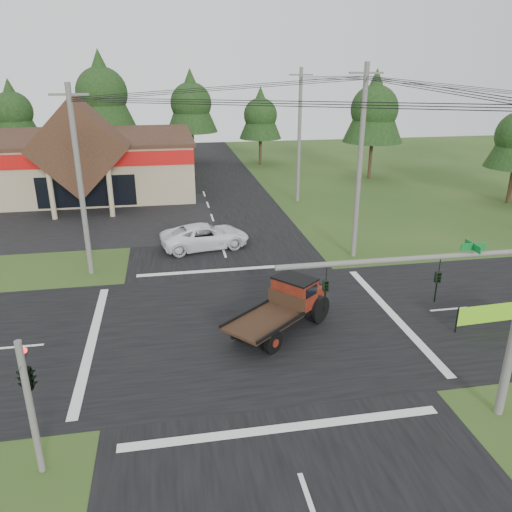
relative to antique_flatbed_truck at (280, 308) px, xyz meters
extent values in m
plane|color=#254318|center=(-1.26, 0.62, -1.16)|extent=(120.00, 120.00, 0.00)
cube|color=black|center=(-1.26, 0.62, -1.15)|extent=(12.00, 120.00, 0.02)
cube|color=black|center=(-1.26, 0.62, -1.15)|extent=(120.00, 12.00, 0.02)
cube|color=black|center=(-15.26, 19.62, -1.14)|extent=(28.00, 14.00, 0.02)
cube|color=tan|center=(-17.26, 30.62, 1.34)|extent=(30.00, 15.00, 5.00)
cube|color=#342315|center=(-17.26, 30.62, 3.89)|extent=(30.40, 15.40, 0.30)
cube|color=#980D0B|center=(-17.26, 23.07, 2.94)|extent=(30.00, 0.12, 1.20)
cube|color=#342315|center=(-11.26, 22.12, 4.14)|extent=(7.78, 4.00, 7.78)
cylinder|color=tan|center=(-13.46, 20.42, 0.84)|extent=(0.40, 0.40, 4.00)
cylinder|color=tan|center=(-9.06, 20.42, 0.84)|extent=(0.40, 0.40, 4.00)
cube|color=black|center=(-11.26, 23.10, 0.34)|extent=(8.00, 0.08, 2.60)
cylinder|color=#595651|center=(2.24, -6.88, 4.84)|extent=(8.00, 0.16, 0.16)
imported|color=black|center=(3.24, -6.88, 3.84)|extent=(0.16, 0.20, 1.00)
imported|color=black|center=(-0.26, -6.88, 3.84)|extent=(0.16, 0.20, 1.00)
cube|color=#0C6626|center=(4.24, -6.88, 5.09)|extent=(0.80, 0.04, 0.22)
cylinder|color=#595651|center=(-8.76, -6.88, 1.04)|extent=(0.20, 0.20, 4.40)
imported|color=black|center=(-8.76, -6.68, 2.54)|extent=(0.53, 2.48, 1.00)
sphere|color=#FF0C0C|center=(-8.76, -6.53, 2.74)|extent=(0.18, 0.18, 0.18)
cylinder|color=#595651|center=(-9.26, 8.62, 4.09)|extent=(0.30, 0.30, 10.50)
cube|color=#595651|center=(-9.26, 8.62, 8.74)|extent=(2.00, 0.12, 0.12)
cylinder|color=#595651|center=(6.74, 8.62, 4.59)|extent=(0.30, 0.30, 11.50)
cube|color=#595651|center=(6.74, 8.62, 9.74)|extent=(2.00, 0.12, 0.12)
cylinder|color=#595651|center=(6.74, 22.62, 4.44)|extent=(0.30, 0.30, 11.20)
cube|color=#595651|center=(6.74, 22.62, 9.44)|extent=(2.00, 0.12, 0.12)
cylinder|color=#332316|center=(-21.26, 42.62, 0.59)|extent=(0.36, 0.36, 3.50)
cone|color=black|center=(-21.26, 42.62, 5.64)|extent=(5.60, 5.60, 6.60)
sphere|color=black|center=(-21.26, 42.62, 5.34)|extent=(4.40, 4.40, 4.40)
cylinder|color=#332316|center=(-11.26, 41.62, 1.12)|extent=(0.36, 0.36, 4.55)
cone|color=black|center=(-11.26, 41.62, 7.68)|extent=(7.28, 7.28, 8.58)
sphere|color=black|center=(-11.26, 41.62, 7.29)|extent=(5.72, 5.72, 5.72)
cylinder|color=#332316|center=(-1.26, 42.62, 0.77)|extent=(0.36, 0.36, 3.85)
cone|color=black|center=(-1.26, 42.62, 6.32)|extent=(6.16, 6.16, 7.26)
sphere|color=black|center=(-1.26, 42.62, 5.99)|extent=(4.84, 4.84, 4.84)
cylinder|color=#332316|center=(6.74, 40.62, 0.42)|extent=(0.36, 0.36, 3.15)
cone|color=black|center=(6.74, 40.62, 4.96)|extent=(5.04, 5.04, 5.94)
sphere|color=black|center=(6.74, 40.62, 4.69)|extent=(3.96, 3.96, 3.96)
cylinder|color=#332316|center=(16.74, 30.62, 0.77)|extent=(0.36, 0.36, 3.85)
cone|color=black|center=(16.74, 30.62, 6.32)|extent=(6.16, 6.16, 7.26)
sphere|color=black|center=(16.74, 30.62, 5.99)|extent=(4.84, 4.84, 4.84)
cylinder|color=#332316|center=(24.74, 18.62, 0.42)|extent=(0.36, 0.36, 3.15)
imported|color=white|center=(-2.36, 11.79, -0.36)|extent=(6.14, 3.67, 1.60)
camera|label=1|loc=(-4.55, -19.41, 10.08)|focal=35.00mm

